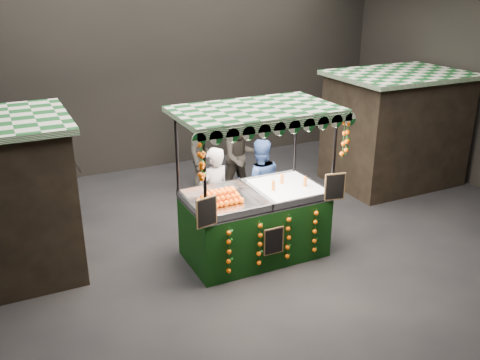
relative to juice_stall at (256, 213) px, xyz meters
name	(u,v)px	position (x,y,z in m)	size (l,w,h in m)	color
ground	(256,246)	(0.17, 0.30, -0.82)	(12.00, 12.00, 0.00)	black
market_hall	(259,58)	(0.17, 0.30, 2.56)	(12.10, 10.10, 5.05)	black
neighbour_stall_right	(395,128)	(4.57, 1.80, 0.49)	(3.00, 2.20, 2.60)	black
juice_stall	(256,213)	(0.00, 0.00, 0.00)	(2.73, 1.61, 2.65)	black
vendor_grey	(214,196)	(-0.43, 0.82, 0.09)	(0.76, 0.60, 1.82)	gray
vendor_blue	(259,184)	(0.60, 1.03, 0.07)	(1.02, 0.89, 1.78)	navy
shopper_0	(16,203)	(-3.68, 2.11, 0.06)	(0.69, 0.50, 1.77)	black
shopper_1	(241,157)	(0.90, 2.45, 0.12)	(0.95, 0.76, 1.89)	#2B2723
shopper_2	(55,174)	(-2.86, 3.28, 0.06)	(1.04, 0.45, 1.76)	black
shopper_3	(201,150)	(0.36, 3.43, 0.08)	(1.19, 1.35, 1.81)	#2D2925
shopper_5	(344,128)	(4.67, 3.86, -0.05)	(0.62, 1.47, 1.54)	#2A2622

